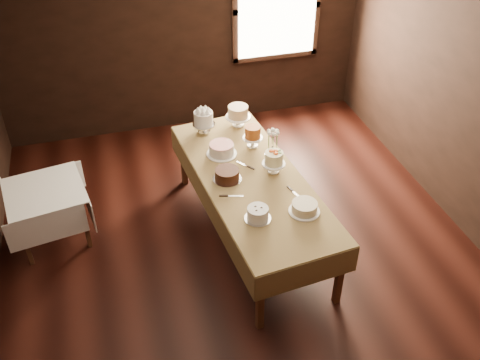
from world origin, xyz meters
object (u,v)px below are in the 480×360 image
Objects in this scene: cake_server_b at (297,195)px; cake_server_e at (236,196)px; cake_speckled at (238,117)px; flower_vase at (272,152)px; side_table at (45,196)px; cake_caramel at (253,138)px; cake_server_c at (242,164)px; cake_swirl at (258,214)px; display_table at (252,182)px; cake_flowers at (274,163)px; cake_cream at (304,208)px; cake_meringue at (204,123)px; cake_lattice at (222,150)px; cake_chocolate at (227,175)px; cake_server_d at (266,157)px.

cake_server_e is (-0.59, 0.15, 0.00)m from cake_server_b.
cake_speckled is 1.36m from cake_server_e.
cake_server_b is 1.67× the size of flower_vase.
cake_server_b reaches higher than side_table.
cake_caramel is 0.99m from cake_server_b.
cake_speckled is at bearing -49.04° from cake_server_c.
cake_caramel is 1.24m from cake_swirl.
display_table is at bearing -154.79° from cake_server_b.
cake_flowers is 0.84× the size of cake_cream.
cake_meringue is at bearing 118.79° from cake_flowers.
display_table is 0.30m from cake_flowers.
cake_speckled is 1.11× the size of cake_cream.
cake_cream is at bearing -83.92° from cake_flowers.
display_table is at bearing -107.66° from cake_caramel.
cake_flowers reaches higher than cake_server_e.
cake_server_c is (0.25, -0.74, -0.12)m from cake_meringue.
cake_server_c is at bearing 111.07° from cake_cream.
cake_server_e is at bearing -133.71° from display_table.
flower_vase is (0.51, -0.21, 0.01)m from cake_lattice.
side_table is 6.38× the size of flower_vase.
cake_server_b is at bearing -77.51° from cake_flowers.
cake_flowers reaches higher than cake_server_c.
cake_server_b is at bearing -65.98° from cake_meringue.
cake_chocolate is 1.44× the size of cake_server_d.
cake_swirl is 1.03m from flower_vase.
cake_lattice is at bearing -164.89° from cake_server_b.
cake_server_b is 0.76m from cake_server_c.
cake_chocolate is at bearing -88.36° from cake_meringue.
cake_server_e is (-0.49, -0.29, -0.11)m from cake_flowers.
display_table is 0.41m from cake_server_d.
cake_flowers is at bearing -167.50° from cake_server_d.
cake_server_b is at bearing -158.40° from cake_server_d.
cake_caramel is 1.23m from cake_cream.
cake_server_e is (1.86, -0.80, 0.21)m from side_table.
side_table is 1.92m from cake_lattice.
cake_meringue is at bearing 13.90° from side_table.
cake_server_b is at bearing 25.77° from cake_swirl.
display_table is 10.05× the size of cake_caramel.
cake_server_d is 0.09m from flower_vase.
cake_server_c reaches higher than display_table.
flower_vase is at bearing -99.78° from cake_server_d.
cake_meringue is (1.82, 0.45, 0.33)m from side_table.
cake_flowers is at bearing 46.71° from cake_server_e.
cake_caramel is (0.46, -0.43, -0.01)m from cake_meringue.
cake_swirl reaches higher than cake_lattice.
cake_caramel reaches higher than flower_vase.
flower_vase is at bearing -22.56° from cake_lattice.
cake_swirl is 0.90m from cake_server_c.
cake_cream reaches higher than cake_server_b.
cake_speckled is 1.71m from cake_cream.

